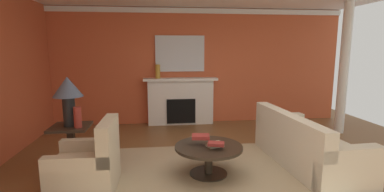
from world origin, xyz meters
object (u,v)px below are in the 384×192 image
object	(u,v)px
side_table	(72,145)
vase_mantel_left	(158,71)
table_lamp	(68,92)
mantel_mirror	(180,54)
vase_on_side_table	(78,117)
coffee_table	(209,153)
sofa	(305,147)
fireplace	(181,102)
armchair_near_window	(88,168)

from	to	relation	value
side_table	vase_mantel_left	bearing A→B (deg)	61.80
vase_mantel_left	table_lamp	bearing A→B (deg)	-118.20
mantel_mirror	table_lamp	distance (m)	3.30
side_table	vase_on_side_table	distance (m)	0.49
coffee_table	sofa	bearing A→B (deg)	7.25
fireplace	vase_on_side_table	size ratio (longest dim) A/B	5.77
mantel_mirror	vase_mantel_left	xyz separation A→B (m)	(-0.55, -0.17, -0.42)
fireplace	coffee_table	bearing A→B (deg)	-86.54
table_lamp	armchair_near_window	bearing A→B (deg)	-60.47
fireplace	sofa	xyz separation A→B (m)	(1.79, -2.78, -0.25)
side_table	table_lamp	bearing A→B (deg)	-172.87
vase_on_side_table	mantel_mirror	bearing A→B (deg)	58.03
coffee_table	side_table	distance (m)	2.11
coffee_table	table_lamp	bearing A→B (deg)	167.93
armchair_near_window	vase_mantel_left	bearing A→B (deg)	73.89
vase_mantel_left	armchair_near_window	bearing A→B (deg)	-106.11
mantel_mirror	vase_on_side_table	world-z (taller)	mantel_mirror
armchair_near_window	mantel_mirror	bearing A→B (deg)	66.40
coffee_table	table_lamp	size ratio (longest dim) A/B	1.33
sofa	table_lamp	size ratio (longest dim) A/B	2.86
mantel_mirror	armchair_near_window	bearing A→B (deg)	-113.60
coffee_table	side_table	xyz separation A→B (m)	(-2.07, 0.44, 0.06)
mantel_mirror	sofa	bearing A→B (deg)	-58.33
fireplace	coffee_table	size ratio (longest dim) A/B	1.80
armchair_near_window	sofa	bearing A→B (deg)	8.43
side_table	vase_mantel_left	world-z (taller)	vase_mantel_left
armchair_near_window	coffee_table	world-z (taller)	armchair_near_window
sofa	vase_mantel_left	world-z (taller)	vase_mantel_left
sofa	vase_mantel_left	distance (m)	3.73
fireplace	vase_mantel_left	size ratio (longest dim) A/B	5.39
armchair_near_window	vase_on_side_table	xyz separation A→B (m)	(-0.26, 0.60, 0.55)
mantel_mirror	armchair_near_window	size ratio (longest dim) A/B	1.26
armchair_near_window	table_lamp	world-z (taller)	table_lamp
mantel_mirror	table_lamp	bearing A→B (deg)	-125.33
sofa	side_table	world-z (taller)	sofa
coffee_table	mantel_mirror	bearing A→B (deg)	93.32
coffee_table	vase_on_side_table	bearing A→B (deg)	170.47
mantel_mirror	side_table	xyz separation A→B (m)	(-1.89, -2.66, -1.34)
armchair_near_window	vase_mantel_left	xyz separation A→B (m)	(0.93, 3.21, 1.02)
coffee_table	table_lamp	world-z (taller)	table_lamp
side_table	coffee_table	bearing A→B (deg)	-12.07
sofa	fireplace	bearing A→B (deg)	122.77
armchair_near_window	coffee_table	size ratio (longest dim) A/B	0.95
mantel_mirror	table_lamp	world-z (taller)	mantel_mirror
sofa	vase_on_side_table	xyz separation A→B (m)	(-3.52, 0.12, 0.56)
vase_mantel_left	side_table	bearing A→B (deg)	-118.20
coffee_table	table_lamp	distance (m)	2.29
mantel_mirror	side_table	bearing A→B (deg)	-125.33
sofa	side_table	size ratio (longest dim) A/B	3.07
fireplace	table_lamp	world-z (taller)	table_lamp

